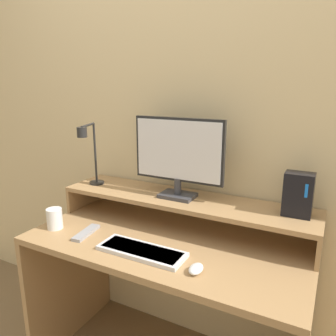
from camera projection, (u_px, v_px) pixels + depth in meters
The scene contains 10 objects.
wall_back at pixel (199, 124), 1.70m from camera, with size 6.00×0.05×2.50m.
desk at pixel (167, 280), 1.57m from camera, with size 1.29×0.64×0.75m.
monitor_shelf at pixel (183, 202), 1.63m from camera, with size 1.29×0.29×0.15m.
monitor at pixel (178, 154), 1.58m from camera, with size 0.46×0.12×0.40m.
desk_lamp at pixel (89, 151), 1.73m from camera, with size 0.12×0.22×0.35m.
router_dock at pixel (298, 194), 1.39m from camera, with size 0.12×0.08×0.19m.
keyboard at pixel (142, 251), 1.39m from camera, with size 0.38×0.14×0.02m.
mouse at pixel (196, 269), 1.25m from camera, with size 0.05×0.08×0.03m.
remote_control at pixel (86, 233), 1.56m from camera, with size 0.07×0.18×0.02m.
mug at pixel (55, 219), 1.62m from camera, with size 0.08×0.08×0.10m.
Camera 1 is at (0.65, -0.91, 1.45)m, focal length 35.00 mm.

